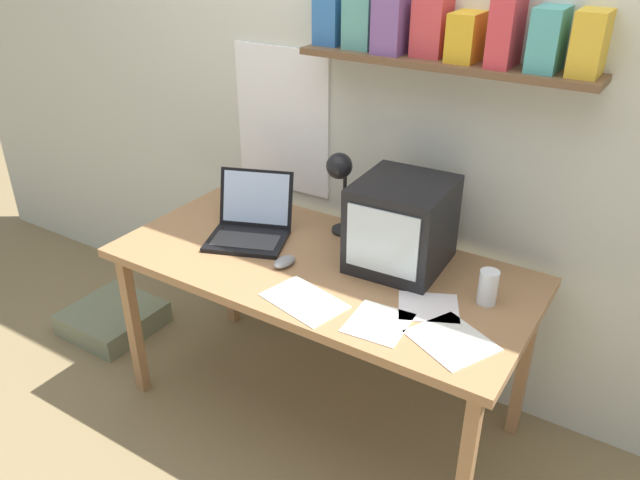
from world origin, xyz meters
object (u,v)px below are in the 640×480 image
object	(u,v)px
corner_desk	(320,276)
loose_paper_near_monitor	(304,301)
loose_paper_near_laptop	(428,307)
open_notebook	(378,323)
floor_cushion	(113,318)
juice_glass	(488,289)
printed_handout	(451,340)
desk_lamp	(340,176)
computer_mouse	(284,262)
laptop	(251,221)
crt_monitor	(402,224)

from	to	relation	value
corner_desk	loose_paper_near_monitor	size ratio (longest dim) A/B	5.12
loose_paper_near_laptop	open_notebook	distance (m)	0.20
floor_cushion	juice_glass	bearing A→B (deg)	4.66
juice_glass	loose_paper_near_monitor	distance (m)	0.63
juice_glass	open_notebook	xyz separation A→B (m)	(-0.26, -0.31, -0.05)
corner_desk	printed_handout	bearing A→B (deg)	-17.36
desk_lamp	computer_mouse	distance (m)	0.41
corner_desk	desk_lamp	bearing A→B (deg)	102.25
computer_mouse	loose_paper_near_laptop	size ratio (longest dim) A/B	0.42
laptop	loose_paper_near_monitor	distance (m)	0.55
laptop	loose_paper_near_monitor	size ratio (longest dim) A/B	1.27
crt_monitor	printed_handout	world-z (taller)	crt_monitor
juice_glass	loose_paper_near_laptop	size ratio (longest dim) A/B	0.48
loose_paper_near_laptop	floor_cushion	bearing A→B (deg)	-179.47
laptop	floor_cushion	world-z (taller)	laptop
loose_paper_near_laptop	printed_handout	world-z (taller)	same
desk_lamp	loose_paper_near_monitor	xyz separation A→B (m)	(0.14, -0.48, -0.27)
floor_cushion	open_notebook	bearing A→B (deg)	-5.60
computer_mouse	open_notebook	xyz separation A→B (m)	(0.48, -0.14, -0.01)
open_notebook	desk_lamp	bearing A→B (deg)	132.76
laptop	desk_lamp	size ratio (longest dim) A/B	1.09
crt_monitor	open_notebook	world-z (taller)	crt_monitor
corner_desk	loose_paper_near_laptop	distance (m)	0.48
crt_monitor	loose_paper_near_monitor	distance (m)	0.47
computer_mouse	loose_paper_near_laptop	world-z (taller)	computer_mouse
loose_paper_near_monitor	loose_paper_near_laptop	bearing A→B (deg)	27.17
computer_mouse	floor_cushion	size ratio (longest dim) A/B	0.26
open_notebook	floor_cushion	bearing A→B (deg)	174.40
loose_paper_near_monitor	floor_cushion	distance (m)	1.50
crt_monitor	floor_cushion	world-z (taller)	crt_monitor
desk_lamp	printed_handout	distance (m)	0.83
desk_lamp	printed_handout	xyz separation A→B (m)	(0.66, -0.42, -0.27)
crt_monitor	loose_paper_near_monitor	xyz separation A→B (m)	(-0.16, -0.41, -0.16)
juice_glass	computer_mouse	world-z (taller)	juice_glass
crt_monitor	loose_paper_near_laptop	xyz separation A→B (m)	(0.22, -0.22, -0.16)
corner_desk	open_notebook	size ratio (longest dim) A/B	7.39
open_notebook	printed_handout	size ratio (longest dim) A/B	0.71
loose_paper_near_laptop	printed_handout	distance (m)	0.19
crt_monitor	floor_cushion	xyz separation A→B (m)	(-1.48, -0.23, -0.84)
corner_desk	floor_cushion	distance (m)	1.38
printed_handout	floor_cushion	world-z (taller)	printed_handout
loose_paper_near_monitor	floor_cushion	size ratio (longest dim) A/B	0.75
loose_paper_near_laptop	printed_handout	xyz separation A→B (m)	(0.14, -0.13, 0.00)
corner_desk	juice_glass	distance (m)	0.64
loose_paper_near_monitor	open_notebook	xyz separation A→B (m)	(0.28, 0.02, 0.00)
crt_monitor	computer_mouse	bearing A→B (deg)	-148.59
desk_lamp	loose_paper_near_monitor	distance (m)	0.57
loose_paper_near_laptop	loose_paper_near_monitor	world-z (taller)	same
loose_paper_near_laptop	open_notebook	xyz separation A→B (m)	(-0.10, -0.17, 0.00)
open_notebook	laptop	bearing A→B (deg)	159.60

